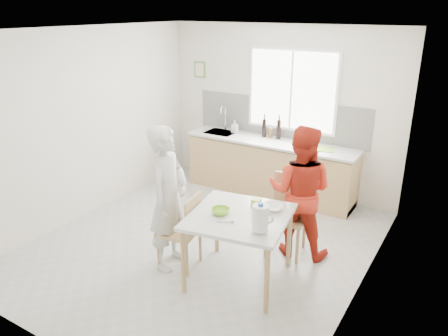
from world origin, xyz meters
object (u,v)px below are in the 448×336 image
object	(u,v)px
person_white	(168,198)
bowl_green	(221,211)
bowl_white	(272,208)
milk_jug	(261,218)
wine_bottle_a	(279,129)
chair_left	(184,228)
wine_bottle_b	(264,128)
chair_far	(288,211)
person_red	(300,192)
dining_table	(239,222)

from	to	relation	value
person_white	bowl_green	size ratio (longest dim) A/B	8.54
bowl_green	bowl_white	distance (m)	0.58
milk_jug	wine_bottle_a	bearing A→B (deg)	101.61
chair_left	wine_bottle_b	world-z (taller)	wine_bottle_b
chair_far	person_white	bearing A→B (deg)	-145.94
chair_far	wine_bottle_a	world-z (taller)	wine_bottle_a
bowl_green	milk_jug	distance (m)	0.59
chair_far	milk_jug	xyz separation A→B (m)	(0.16, -1.10, 0.42)
person_red	wine_bottle_b	bearing A→B (deg)	-61.02
wine_bottle_a	wine_bottle_b	bearing A→B (deg)	-179.44
wine_bottle_a	chair_left	bearing A→B (deg)	-89.20
chair_left	wine_bottle_a	xyz separation A→B (m)	(-0.04, 2.64, 0.57)
person_red	bowl_white	world-z (taller)	person_red
person_white	bowl_white	xyz separation A→B (m)	(1.11, 0.44, -0.03)
chair_far	wine_bottle_b	bearing A→B (deg)	115.64
chair_left	chair_far	distance (m)	1.32
wine_bottle_a	bowl_white	bearing A→B (deg)	-66.72
dining_table	bowl_green	bearing A→B (deg)	-156.24
chair_far	person_red	size ratio (longest dim) A/B	0.61
chair_far	person_white	size ratio (longest dim) A/B	0.58
chair_left	chair_far	size ratio (longest dim) A/B	0.93
person_red	bowl_green	world-z (taller)	person_red
chair_left	wine_bottle_b	bearing A→B (deg)	176.71
wine_bottle_b	dining_table	bearing A→B (deg)	-69.04
person_red	dining_table	bearing A→B (deg)	59.74
chair_far	wine_bottle_b	distance (m)	2.09
person_red	wine_bottle_a	distance (m)	1.95
chair_far	person_white	world-z (taller)	person_white
person_red	chair_left	bearing A→B (deg)	35.47
person_red	wine_bottle_b	size ratio (longest dim) A/B	5.53
chair_left	bowl_white	size ratio (longest dim) A/B	4.06
chair_far	milk_jug	size ratio (longest dim) A/B	3.41
bowl_white	wine_bottle_a	bearing A→B (deg)	113.28
chair_left	milk_jug	distance (m)	1.14
chair_far	bowl_green	world-z (taller)	chair_far
milk_jug	wine_bottle_b	xyz separation A→B (m)	(-1.33, 2.75, 0.10)
person_white	milk_jug	bearing A→B (deg)	-103.21
milk_jug	wine_bottle_a	xyz separation A→B (m)	(-1.07, 2.75, 0.11)
bowl_green	wine_bottle_a	distance (m)	2.67
person_red	bowl_white	xyz separation A→B (m)	(-0.08, -0.60, 0.01)
person_white	chair_far	bearing A→B (deg)	-55.94
bowl_white	milk_jug	bearing A→B (deg)	-77.64
dining_table	chair_far	size ratio (longest dim) A/B	1.21
chair_far	bowl_green	bearing A→B (deg)	-122.12
person_red	bowl_green	distance (m)	1.11
bowl_green	chair_left	bearing A→B (deg)	-176.23
milk_jug	wine_bottle_a	world-z (taller)	wine_bottle_a
chair_left	person_red	distance (m)	1.46
dining_table	person_red	world-z (taller)	person_red
chair_left	bowl_green	world-z (taller)	chair_left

